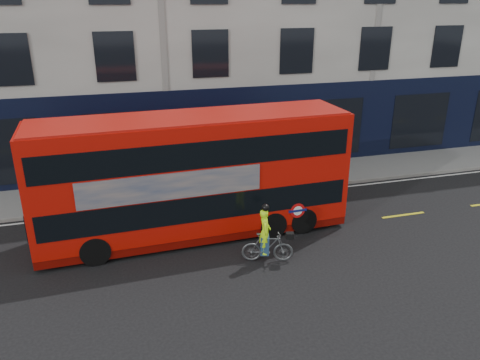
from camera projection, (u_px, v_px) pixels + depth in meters
name	position (u px, v px, depth m)	size (l,w,h in m)	color
ground	(206.00, 266.00, 14.50)	(120.00, 120.00, 0.00)	black
pavement	(175.00, 188.00, 20.31)	(60.00, 3.00, 0.12)	slate
kerb	(181.00, 201.00, 18.96)	(60.00, 0.12, 0.13)	slate
building_terrace	(149.00, 3.00, 23.39)	(50.00, 10.07, 15.00)	beige
road_edge_line	(182.00, 205.00, 18.71)	(58.00, 0.10, 0.01)	silver
lane_dashes	(197.00, 243.00, 15.85)	(58.00, 0.12, 0.01)	gold
bus	(195.00, 176.00, 15.72)	(10.56, 2.74, 4.22)	red
cyclist	(267.00, 243.00, 14.53)	(1.69, 0.90, 1.96)	#4F5254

